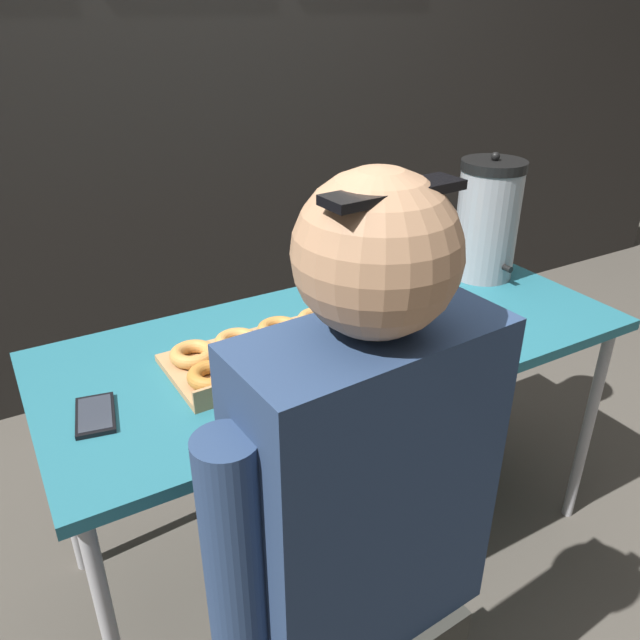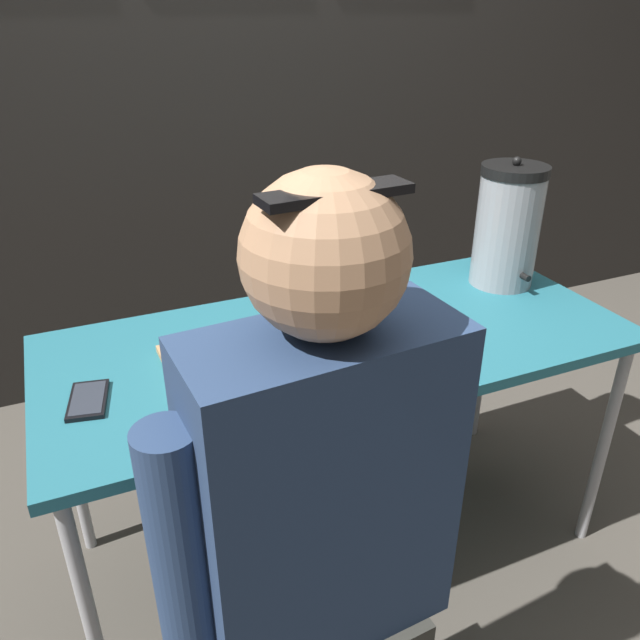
# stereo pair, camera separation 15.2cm
# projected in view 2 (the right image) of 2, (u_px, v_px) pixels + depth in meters

# --- Properties ---
(ground_plane) EXTENTS (12.00, 12.00, 0.00)m
(ground_plane) POSITION_uv_depth(u_px,v_px,m) (338.00, 539.00, 1.89)
(ground_plane) COLOR #4C473F
(back_wall) EXTENTS (6.00, 0.11, 2.60)m
(back_wall) POSITION_uv_depth(u_px,v_px,m) (203.00, 45.00, 2.28)
(back_wall) COLOR #282623
(back_wall) RESTS_ON ground
(folding_table) EXTENTS (1.47, 0.64, 0.70)m
(folding_table) POSITION_uv_depth(u_px,v_px,m) (341.00, 353.00, 1.59)
(folding_table) COLOR #236675
(folding_table) RESTS_ON ground
(donut_box) EXTENTS (0.49, 0.27, 0.05)m
(donut_box) POSITION_uv_depth(u_px,v_px,m) (268.00, 346.00, 1.48)
(donut_box) COLOR tan
(donut_box) RESTS_ON folding_table
(coffee_urn) EXTENTS (0.19, 0.21, 0.37)m
(coffee_urn) POSITION_uv_depth(u_px,v_px,m) (508.00, 226.00, 1.79)
(coffee_urn) COLOR #939399
(coffee_urn) RESTS_ON folding_table
(cell_phone) EXTENTS (0.10, 0.15, 0.01)m
(cell_phone) POSITION_uv_depth(u_px,v_px,m) (88.00, 400.00, 1.31)
(cell_phone) COLOR black
(cell_phone) RESTS_ON folding_table
(person_seated) EXTENTS (0.55, 0.25, 1.28)m
(person_seated) POSITION_uv_depth(u_px,v_px,m) (324.00, 557.00, 1.05)
(person_seated) COLOR #33332D
(person_seated) RESTS_ON ground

